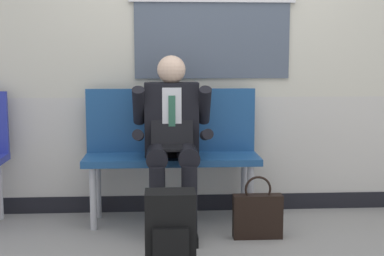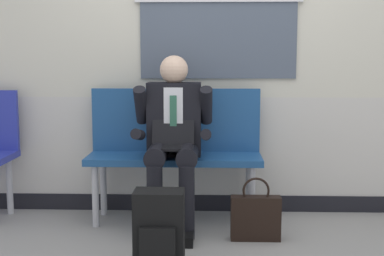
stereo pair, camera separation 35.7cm
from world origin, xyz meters
The scene contains 6 objects.
ground_plane centered at (0.00, 0.00, 0.00)m, with size 18.00×18.00×0.00m, color gray.
station_wall centered at (0.00, 0.76, 1.42)m, with size 5.07×0.16×2.85m.
bench_with_person centered at (-0.28, 0.50, 0.59)m, with size 1.31×0.42×1.01m.
person_seated centered at (-0.28, 0.29, 0.68)m, with size 0.57×0.70×1.26m.
backpack centered at (-0.31, -0.49, 0.23)m, with size 0.30×0.23×0.47m.
handbag centered at (0.30, 0.02, 0.16)m, with size 0.34×0.10×0.44m.
Camera 2 is at (-0.01, -3.54, 1.25)m, focal length 49.89 mm.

